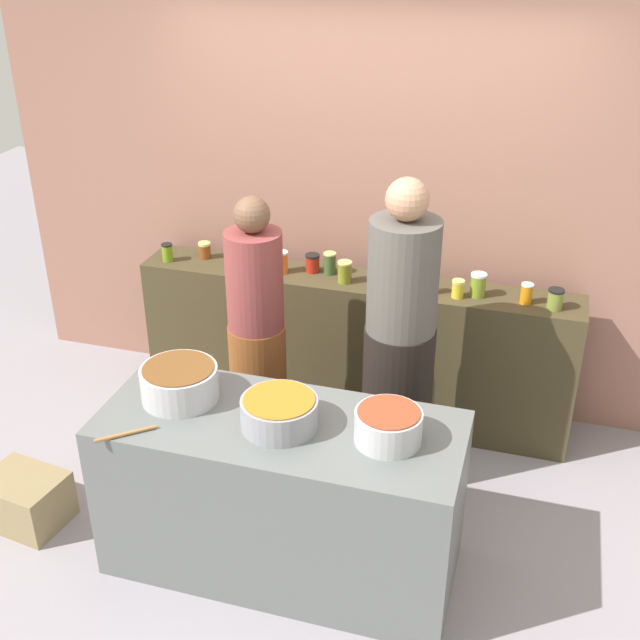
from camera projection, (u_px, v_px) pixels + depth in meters
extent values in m
plane|color=gray|center=(302.00, 521.00, 4.30)|extent=(12.00, 12.00, 0.00)
cube|color=#976555|center=(372.00, 174.00, 4.84)|extent=(4.80, 0.12, 3.00)
cube|color=#413821|center=(354.00, 348.00, 5.02)|extent=(2.70, 0.36, 0.95)
cube|color=slate|center=(282.00, 494.00, 3.85)|extent=(1.70, 0.70, 0.85)
cylinder|color=olive|center=(167.00, 253.00, 5.02)|extent=(0.07, 0.07, 0.10)
cylinder|color=black|center=(167.00, 245.00, 5.00)|extent=(0.07, 0.07, 0.01)
cylinder|color=brown|center=(205.00, 251.00, 5.07)|extent=(0.07, 0.07, 0.09)
cylinder|color=#D6C666|center=(204.00, 244.00, 5.05)|extent=(0.08, 0.08, 0.02)
cylinder|color=olive|center=(245.00, 261.00, 4.93)|extent=(0.09, 0.09, 0.09)
cylinder|color=black|center=(245.00, 254.00, 4.91)|extent=(0.09, 0.09, 0.01)
cylinder|color=orange|center=(281.00, 263.00, 4.86)|extent=(0.08, 0.08, 0.12)
cylinder|color=silver|center=(281.00, 253.00, 4.83)|extent=(0.08, 0.08, 0.01)
cylinder|color=#A42011|center=(313.00, 264.00, 4.88)|extent=(0.08, 0.08, 0.10)
cylinder|color=black|center=(313.00, 256.00, 4.85)|extent=(0.09, 0.09, 0.01)
cylinder|color=#395329|center=(330.00, 264.00, 4.85)|extent=(0.07, 0.07, 0.13)
cylinder|color=#D6C666|center=(330.00, 254.00, 4.82)|extent=(0.08, 0.08, 0.01)
cylinder|color=olive|center=(345.00, 273.00, 4.74)|extent=(0.08, 0.08, 0.12)
cylinder|color=#D6C666|center=(345.00, 263.00, 4.71)|extent=(0.09, 0.09, 0.01)
cylinder|color=#4C1B59|center=(379.00, 280.00, 4.67)|extent=(0.09, 0.09, 0.10)
cylinder|color=silver|center=(379.00, 271.00, 4.65)|extent=(0.09, 0.09, 0.02)
cylinder|color=#5B134B|center=(400.00, 271.00, 4.77)|extent=(0.08, 0.08, 0.11)
cylinder|color=black|center=(400.00, 262.00, 4.74)|extent=(0.08, 0.08, 0.01)
cylinder|color=gold|center=(431.00, 286.00, 4.61)|extent=(0.06, 0.06, 0.09)
cylinder|color=silver|center=(432.00, 278.00, 4.59)|extent=(0.07, 0.07, 0.01)
cylinder|color=gold|center=(458.00, 290.00, 4.56)|extent=(0.07, 0.07, 0.09)
cylinder|color=#D6C666|center=(459.00, 282.00, 4.54)|extent=(0.07, 0.07, 0.02)
cylinder|color=olive|center=(478.00, 286.00, 4.57)|extent=(0.09, 0.09, 0.13)
cylinder|color=silver|center=(479.00, 275.00, 4.53)|extent=(0.09, 0.09, 0.01)
cylinder|color=orange|center=(526.00, 294.00, 4.49)|extent=(0.07, 0.07, 0.11)
cylinder|color=silver|center=(528.00, 285.00, 4.46)|extent=(0.07, 0.07, 0.01)
cylinder|color=olive|center=(555.00, 300.00, 4.43)|extent=(0.09, 0.09, 0.11)
cylinder|color=black|center=(557.00, 290.00, 4.40)|extent=(0.09, 0.09, 0.01)
cylinder|color=#B7B7BC|center=(180.00, 383.00, 3.80)|extent=(0.37, 0.37, 0.16)
cylinder|color=brown|center=(178.00, 368.00, 3.76)|extent=(0.34, 0.34, 0.00)
cylinder|color=gray|center=(279.00, 413.00, 3.60)|extent=(0.35, 0.35, 0.14)
cylinder|color=#BB6A1D|center=(279.00, 399.00, 3.56)|extent=(0.33, 0.33, 0.00)
cylinder|color=#B7B7BC|center=(388.00, 427.00, 3.50)|extent=(0.30, 0.30, 0.15)
cylinder|color=#9A3D22|center=(389.00, 412.00, 3.46)|extent=(0.28, 0.28, 0.00)
cylinder|color=#9E703D|center=(126.00, 434.00, 3.56)|extent=(0.22, 0.19, 0.02)
cylinder|color=brown|center=(259.00, 395.00, 4.58)|extent=(0.32, 0.32, 0.90)
cylinder|color=brown|center=(254.00, 281.00, 4.24)|extent=(0.31, 0.31, 0.55)
sphere|color=brown|center=(252.00, 215.00, 4.07)|extent=(0.19, 0.19, 0.19)
cylinder|color=black|center=(396.00, 407.00, 4.40)|extent=(0.38, 0.38, 0.98)
cylinder|color=#524E47|center=(403.00, 277.00, 4.03)|extent=(0.37, 0.37, 0.60)
sphere|color=tan|center=(407.00, 199.00, 3.84)|extent=(0.22, 0.22, 0.22)
cube|color=#8D7751|center=(26.00, 499.00, 4.25)|extent=(0.46, 0.38, 0.28)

